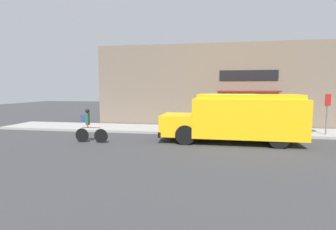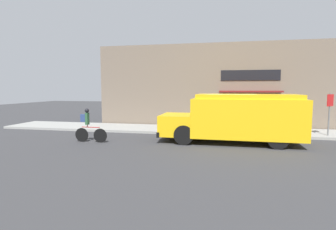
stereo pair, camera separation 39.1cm
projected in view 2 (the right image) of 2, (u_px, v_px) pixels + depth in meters
ground_plane at (230, 137)px, 13.77m from camera, size 70.00×70.00×0.00m
sidewalk at (229, 131)px, 15.16m from camera, size 28.00×2.88×0.14m
storefront at (230, 86)px, 16.45m from camera, size 17.37×0.82×5.39m
school_bus at (237, 118)px, 12.11m from camera, size 6.45×2.74×2.26m
cyclist at (88, 126)px, 12.33m from camera, size 1.61×0.20×1.59m
stop_sign_post at (330, 107)px, 13.20m from camera, size 0.45×0.45×2.15m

